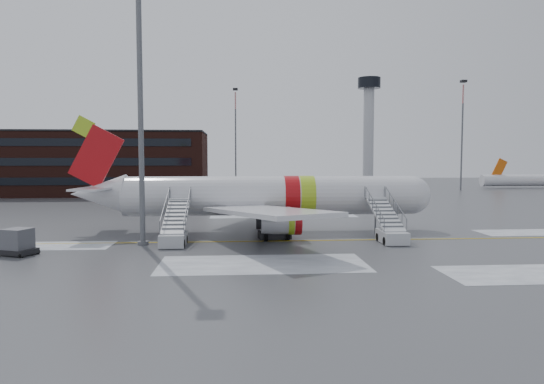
{
  "coord_description": "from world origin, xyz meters",
  "views": [
    {
      "loc": [
        -7.73,
        -42.26,
        7.15
      ],
      "look_at": [
        -4.47,
        2.62,
        4.0
      ],
      "focal_mm": 32.0,
      "sensor_mm": 36.0,
      "label": 1
    }
  ],
  "objects": [
    {
      "name": "distant_aircraft",
      "position": [
        62.5,
        64.0,
        0.0
      ],
      "size": [
        35.0,
        18.0,
        8.0
      ],
      "primitive_type": null,
      "color": "#D8590C",
      "rests_on": "ground"
    },
    {
      "name": "airstair_aft",
      "position": [
        -12.93,
        -1.91,
        1.06
      ],
      "size": [
        2.05,
        7.7,
        3.48
      ],
      "color": "#ABAFB3",
      "rests_on": "ground"
    },
    {
      "name": "airliner",
      "position": [
        -5.42,
        4.62,
        3.42
      ],
      "size": [
        35.03,
        32.97,
        11.18
      ],
      "color": "silver",
      "rests_on": "ground"
    },
    {
      "name": "ground",
      "position": [
        0.0,
        0.0,
        0.0
      ],
      "size": [
        260.0,
        260.0,
        0.0
      ],
      "primitive_type": "plane",
      "color": "#494C4F",
      "rests_on": "ground"
    },
    {
      "name": "airstair_fwd",
      "position": [
        5.3,
        -1.91,
        1.06
      ],
      "size": [
        2.05,
        7.7,
        3.48
      ],
      "color": "#B8BCC0",
      "rests_on": "ground"
    },
    {
      "name": "light_mast_far_n",
      "position": [
        -8.0,
        78.0,
        13.84
      ],
      "size": [
        1.2,
        1.2,
        24.25
      ],
      "color": "#595B60",
      "rests_on": "ground"
    },
    {
      "name": "uld_container",
      "position": [
        -23.93,
        -5.57,
        0.92
      ],
      "size": [
        2.88,
        2.52,
        1.96
      ],
      "color": "black",
      "rests_on": "ground"
    },
    {
      "name": "pushback_tug",
      "position": [
        -4.63,
        -0.3,
        0.69
      ],
      "size": [
        2.93,
        2.4,
        1.56
      ],
      "color": "black",
      "rests_on": "ground"
    },
    {
      "name": "light_mast_near",
      "position": [
        -15.5,
        -2.0,
        14.21
      ],
      "size": [
        1.2,
        1.2,
        27.61
      ],
      "color": "#595B60",
      "rests_on": "ground"
    },
    {
      "name": "light_mast_far_ne",
      "position": [
        42.0,
        62.0,
        13.84
      ],
      "size": [
        1.2,
        1.2,
        24.25
      ],
      "color": "#595B60",
      "rests_on": "ground"
    },
    {
      "name": "terminal_building",
      "position": [
        -45.0,
        54.98,
        6.2
      ],
      "size": [
        62.0,
        16.11,
        12.3
      ],
      "color": "#3F1E16",
      "rests_on": "ground"
    },
    {
      "name": "control_tower",
      "position": [
        30.0,
        95.0,
        18.75
      ],
      "size": [
        6.4,
        6.4,
        30.0
      ],
      "color": "#B2B5BA",
      "rests_on": "ground"
    }
  ]
}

